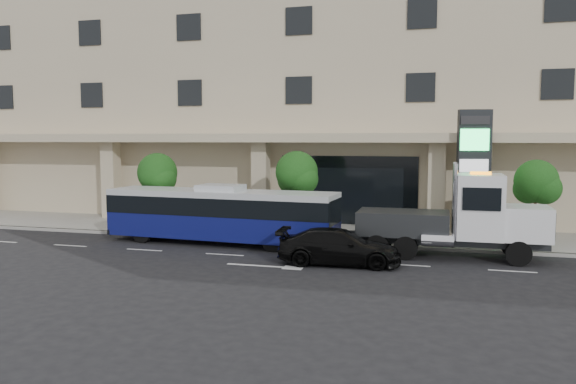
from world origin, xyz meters
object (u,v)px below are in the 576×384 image
at_px(city_bus, 221,214).
at_px(tow_truck, 460,219).
at_px(signage_pylon, 473,173).
at_px(black_sedan, 339,247).

bearing_deg(city_bus, tow_truck, 1.62).
xyz_separation_m(city_bus, signage_pylon, (11.93, 4.38, 1.94)).
bearing_deg(tow_truck, black_sedan, -151.66).
relative_size(city_bus, tow_truck, 1.29).
relative_size(city_bus, black_sedan, 2.31).
distance_m(city_bus, black_sedan, 7.08).
distance_m(black_sedan, signage_pylon, 9.57).
height_order(tow_truck, black_sedan, tow_truck).
bearing_deg(city_bus, black_sedan, -21.17).
relative_size(tow_truck, signage_pylon, 1.40).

